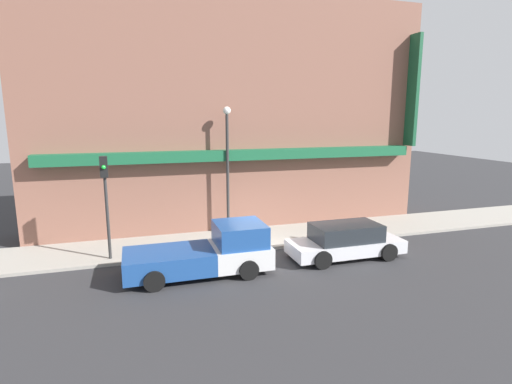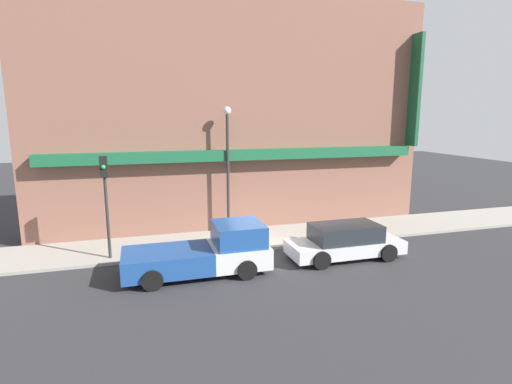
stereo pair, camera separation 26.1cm
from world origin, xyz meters
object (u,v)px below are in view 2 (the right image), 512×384
street_lamp (228,157)px  traffic_light (105,189)px  parked_car (345,241)px  pickup_truck (207,252)px  fire_hydrant (310,233)px

street_lamp → traffic_light: bearing=-158.4°
parked_car → street_lamp: street_lamp is taller
parked_car → street_lamp: bearing=133.2°
pickup_truck → street_lamp: (1.77, 4.34, 3.04)m
pickup_truck → street_lamp: street_lamp is taller
street_lamp → traffic_light: 5.75m
fire_hydrant → street_lamp: bearing=148.0°
fire_hydrant → street_lamp: 5.19m
pickup_truck → street_lamp: size_ratio=0.87×
parked_car → fire_hydrant: 2.32m
pickup_truck → traffic_light: traffic_light is taller
parked_car → fire_hydrant: size_ratio=7.07×
parked_car → traffic_light: traffic_light is taller
pickup_truck → traffic_light: bearing=145.5°
fire_hydrant → traffic_light: (-8.62, 0.00, 2.45)m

